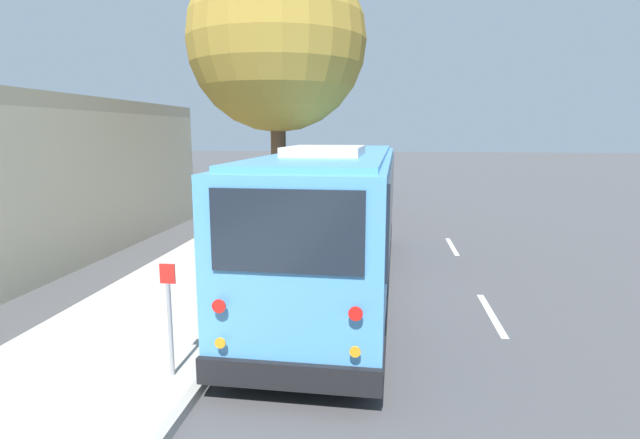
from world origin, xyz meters
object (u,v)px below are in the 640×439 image
(fire_hydrant, at_px, (308,209))
(parked_sedan_navy, at_px, (350,200))
(sign_post_far, at_px, (214,300))
(sign_post_near, at_px, (170,319))
(shuttle_bus, at_px, (337,212))
(parked_sedan_black, at_px, (363,183))
(street_tree, at_px, (278,30))

(fire_hydrant, bearing_deg, parked_sedan_navy, -32.20)
(sign_post_far, bearing_deg, sign_post_near, -180.00)
(shuttle_bus, bearing_deg, fire_hydrant, 14.48)
(parked_sedan_black, relative_size, sign_post_near, 2.73)
(shuttle_bus, relative_size, sign_post_near, 6.64)
(street_tree, bearing_deg, sign_post_far, -177.47)
(parked_sedan_black, bearing_deg, sign_post_near, 173.30)
(shuttle_bus, relative_size, fire_hydrant, 13.46)
(parked_sedan_black, height_order, sign_post_near, sign_post_near)
(parked_sedan_black, xyz_separation_m, sign_post_far, (-21.06, 1.68, 0.03))
(street_tree, height_order, sign_post_far, street_tree)
(parked_sedan_black, xyz_separation_m, street_tree, (-13.80, 2.00, 5.97))
(shuttle_bus, height_order, sign_post_far, shuttle_bus)
(street_tree, xyz_separation_m, sign_post_far, (-7.25, -0.32, -5.94))
(shuttle_bus, height_order, parked_sedan_black, shuttle_bus)
(parked_sedan_navy, bearing_deg, sign_post_far, 177.98)
(shuttle_bus, distance_m, street_tree, 6.73)
(street_tree, relative_size, sign_post_near, 5.82)
(sign_post_near, bearing_deg, shuttle_bus, -21.09)
(parked_sedan_black, height_order, street_tree, street_tree)
(sign_post_near, distance_m, fire_hydrant, 13.14)
(parked_sedan_black, bearing_deg, shuttle_bus, 178.16)
(parked_sedan_navy, height_order, sign_post_far, parked_sedan_navy)
(shuttle_bus, bearing_deg, sign_post_near, 160.15)
(shuttle_bus, xyz_separation_m, parked_sedan_black, (17.96, 0.21, -1.17))
(street_tree, xyz_separation_m, sign_post_near, (-9.05, -0.32, -5.59))
(street_tree, relative_size, sign_post_far, 9.54)
(fire_hydrant, bearing_deg, sign_post_near, -179.76)
(shuttle_bus, height_order, sign_post_near, shuttle_bus)
(parked_sedan_navy, bearing_deg, parked_sedan_black, 2.28)
(sign_post_near, bearing_deg, street_tree, 2.03)
(street_tree, relative_size, fire_hydrant, 11.80)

